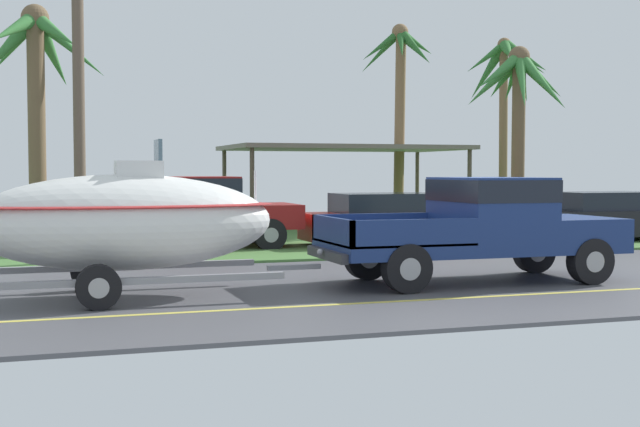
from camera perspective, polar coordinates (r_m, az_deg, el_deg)
ground at (r=23.13m, az=0.38°, el=-2.01°), size 36.00×22.00×0.11m
pickup_truck_towing at (r=15.31m, az=11.26°, el=-0.67°), size 5.50×2.06×1.85m
boat_on_trailer at (r=13.38m, az=-13.11°, el=-0.52°), size 5.78×2.27×2.45m
parked_pickup_background at (r=21.24m, az=-8.18°, el=0.32°), size 5.90×2.07×1.82m
parked_sedan_near at (r=22.14m, az=4.90°, el=-0.46°), size 4.77×1.83×1.38m
parked_sedan_far at (r=24.84m, az=18.93°, el=-0.24°), size 4.68×1.84×1.38m
carport_awning at (r=28.49m, az=1.59°, el=4.31°), size 7.78×4.55×2.80m
palm_tree_near_left at (r=29.12m, az=12.35°, el=8.83°), size 3.12×2.98×6.37m
palm_tree_near_right at (r=25.21m, az=13.23°, el=7.87°), size 3.27×3.09×5.54m
palm_tree_mid at (r=20.20m, az=-18.65°, el=9.09°), size 3.02×3.16×5.66m
palm_tree_far_left at (r=30.77m, az=5.42°, el=9.07°), size 2.92×3.10×7.18m
utility_pole at (r=18.54m, az=-15.92°, el=9.42°), size 0.24×1.80×7.91m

